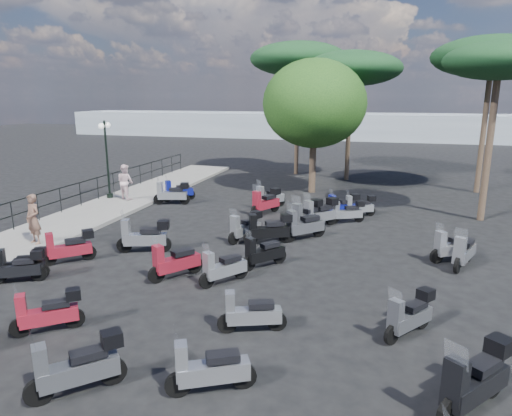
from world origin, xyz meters
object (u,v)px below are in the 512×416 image
(scooter_26, at_px, (409,316))
(scooter_29, at_px, (347,212))
(scooter_17, at_px, (266,202))
(scooter_23, at_px, (343,206))
(scooter_2, at_px, (21,265))
(scooter_4, at_px, (172,194))
(scooter_15, at_px, (304,226))
(pine_0, at_px, (352,69))
(scooter_27, at_px, (464,253))
(pine_3, at_px, (499,62))
(scooter_13, at_px, (77,367))
(scooter_20, at_px, (263,253))
(pine_2, at_px, (298,59))
(scooter_5, at_px, (178,192))
(scooter_11, at_px, (269,198))
(scooter_30, at_px, (359,206))
(scooter_9, at_px, (144,237))
(pine_1, at_px, (492,57))
(scooter_22, at_px, (306,216))
(scooter_10, at_px, (245,228))
(scooter_18, at_px, (209,370))
(scooter_8, at_px, (175,262))
(broadleaf_tree, at_px, (314,104))
(lamp_post_2, at_px, (107,154))
(woman, at_px, (33,219))
(scooter_25, at_px, (475,381))
(scooter_14, at_px, (223,268))
(scooter_19, at_px, (250,314))
(scooter_16, at_px, (320,214))
(scooter_31, at_px, (18,267))
(scooter_3, at_px, (69,248))
(pedestrian_far, at_px, (125,182))
(scooter_7, at_px, (48,313))
(scooter_21, at_px, (269,229))

(scooter_26, distance_m, scooter_29, 9.17)
(scooter_17, xyz_separation_m, scooter_23, (3.35, 0.34, -0.04))
(scooter_2, height_order, scooter_23, scooter_23)
(scooter_4, bearing_deg, scooter_17, -111.75)
(scooter_15, relative_size, pine_0, 0.19)
(scooter_27, distance_m, pine_3, 8.69)
(scooter_13, distance_m, scooter_26, 6.77)
(scooter_20, bearing_deg, pine_2, -42.40)
(pine_0, bearing_deg, scooter_29, -85.03)
(scooter_5, bearing_deg, scooter_26, -177.11)
(scooter_11, bearing_deg, scooter_20, 143.42)
(scooter_15, distance_m, scooter_30, 4.28)
(scooter_9, xyz_separation_m, pine_2, (1.91, 16.96, 6.82))
(pine_1, bearing_deg, scooter_27, -101.26)
(scooter_5, height_order, scooter_11, scooter_11)
(scooter_17, height_order, scooter_22, scooter_22)
(pine_1, xyz_separation_m, pine_2, (-10.62, 3.23, 0.33))
(scooter_9, relative_size, scooter_22, 1.03)
(scooter_10, xyz_separation_m, scooter_29, (3.36, 3.44, -0.04))
(scooter_13, height_order, scooter_18, scooter_13)
(scooter_2, bearing_deg, scooter_8, -102.37)
(broadleaf_tree, xyz_separation_m, pine_2, (-1.95, 5.63, 2.66))
(scooter_18, bearing_deg, scooter_26, -76.63)
(scooter_27, bearing_deg, scooter_10, 16.89)
(lamp_post_2, distance_m, pine_3, 17.74)
(woman, relative_size, scooter_25, 1.11)
(scooter_4, xyz_separation_m, scooter_26, (10.51, -9.99, -0.06))
(woman, xyz_separation_m, pine_2, (5.81, 17.53, 6.35))
(scooter_14, xyz_separation_m, scooter_19, (1.49, -2.38, -0.02))
(scooter_10, height_order, pine_0, pine_0)
(scooter_10, relative_size, scooter_20, 1.16)
(scooter_25, bearing_deg, scooter_13, 51.10)
(scooter_23, xyz_separation_m, pine_2, (-4.06, 10.55, 6.88))
(scooter_16, distance_m, scooter_31, 10.79)
(scooter_3, relative_size, scooter_31, 0.95)
(pedestrian_far, xyz_separation_m, scooter_13, (7.23, -13.53, -0.50))
(woman, bearing_deg, broadleaf_tree, 74.19)
(scooter_5, relative_size, scooter_27, 0.82)
(scooter_3, distance_m, scooter_7, 4.55)
(scooter_10, xyz_separation_m, scooter_22, (1.90, 1.93, 0.06))
(scooter_9, height_order, scooter_22, scooter_22)
(scooter_5, bearing_deg, scooter_4, 142.40)
(scooter_9, distance_m, pine_0, 17.66)
(scooter_15, bearing_deg, scooter_26, 162.21)
(scooter_4, relative_size, scooter_20, 1.32)
(scooter_3, relative_size, scooter_26, 0.98)
(lamp_post_2, xyz_separation_m, scooter_21, (9.37, -4.53, -1.79))
(scooter_4, xyz_separation_m, pine_1, (14.74, 7.11, 6.51))
(scooter_16, relative_size, broadleaf_tree, 0.22)
(scooter_14, bearing_deg, scooter_20, -80.67)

